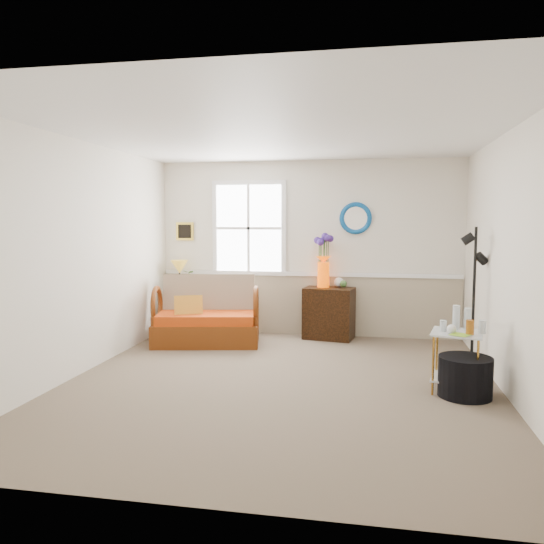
% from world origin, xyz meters
% --- Properties ---
extents(floor, '(4.50, 5.00, 0.01)m').
position_xyz_m(floor, '(0.00, 0.00, 0.00)').
color(floor, '#83725C').
rests_on(floor, ground).
extents(ceiling, '(4.50, 5.00, 0.01)m').
position_xyz_m(ceiling, '(0.00, 0.00, 2.60)').
color(ceiling, white).
rests_on(ceiling, walls).
extents(walls, '(4.51, 5.01, 2.60)m').
position_xyz_m(walls, '(0.00, 0.00, 1.30)').
color(walls, white).
rests_on(walls, floor).
extents(wainscot, '(4.46, 0.02, 0.90)m').
position_xyz_m(wainscot, '(0.00, 2.48, 0.45)').
color(wainscot, tan).
rests_on(wainscot, walls).
extents(chair_rail, '(4.46, 0.04, 0.06)m').
position_xyz_m(chair_rail, '(0.00, 2.47, 0.92)').
color(chair_rail, white).
rests_on(chair_rail, walls).
extents(window, '(1.14, 0.06, 1.44)m').
position_xyz_m(window, '(-0.90, 2.47, 1.60)').
color(window, white).
rests_on(window, walls).
extents(picture, '(0.28, 0.03, 0.28)m').
position_xyz_m(picture, '(-1.92, 2.48, 1.55)').
color(picture, gold).
rests_on(picture, walls).
extents(mirror, '(0.47, 0.07, 0.47)m').
position_xyz_m(mirror, '(0.70, 2.48, 1.75)').
color(mirror, '#165F9B').
rests_on(mirror, walls).
extents(loveseat, '(1.57, 1.07, 0.94)m').
position_xyz_m(loveseat, '(-1.31, 1.62, 0.47)').
color(loveseat, '#592507').
rests_on(loveseat, floor).
extents(throw_pillow, '(0.39, 0.23, 0.38)m').
position_xyz_m(throw_pillow, '(-1.52, 1.48, 0.50)').
color(throw_pillow, orange).
rests_on(throw_pillow, loveseat).
extents(lamp_stand, '(0.44, 0.44, 0.64)m').
position_xyz_m(lamp_stand, '(-1.95, 2.29, 0.32)').
color(lamp_stand, '#341908').
rests_on(lamp_stand, floor).
extents(table_lamp, '(0.33, 0.33, 0.47)m').
position_xyz_m(table_lamp, '(-1.95, 2.30, 0.87)').
color(table_lamp, gold).
rests_on(table_lamp, lamp_stand).
extents(potted_plant, '(0.32, 0.35, 0.26)m').
position_xyz_m(potted_plant, '(-1.81, 2.25, 0.77)').
color(potted_plant, '#436C30').
rests_on(potted_plant, lamp_stand).
extents(cabinet, '(0.76, 0.56, 0.75)m').
position_xyz_m(cabinet, '(0.34, 2.26, 0.37)').
color(cabinet, '#341908').
rests_on(cabinet, floor).
extents(flower_vase, '(0.30, 0.30, 0.76)m').
position_xyz_m(flower_vase, '(0.25, 2.32, 1.13)').
color(flower_vase, '#DD4701').
rests_on(flower_vase, cabinet).
extents(side_table, '(0.56, 0.56, 0.61)m').
position_xyz_m(side_table, '(1.78, 0.06, 0.30)').
color(side_table, '#B77E28').
rests_on(side_table, floor).
extents(tabletop_items, '(0.57, 0.57, 0.24)m').
position_xyz_m(tabletop_items, '(1.83, 0.06, 0.73)').
color(tabletop_items, silver).
rests_on(tabletop_items, side_table).
extents(floor_lamp, '(0.25, 0.25, 1.64)m').
position_xyz_m(floor_lamp, '(2.10, 0.98, 0.82)').
color(floor_lamp, black).
rests_on(floor_lamp, floor).
extents(ottoman, '(0.63, 0.63, 0.39)m').
position_xyz_m(ottoman, '(1.85, -0.09, 0.20)').
color(ottoman, black).
rests_on(ottoman, floor).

